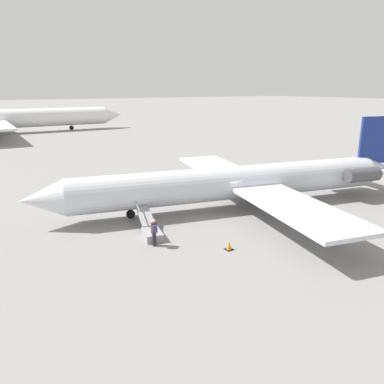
{
  "coord_description": "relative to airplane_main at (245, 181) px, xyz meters",
  "views": [
    {
      "loc": [
        18.56,
        22.86,
        9.49
      ],
      "look_at": [
        4.01,
        -0.08,
        1.86
      ],
      "focal_mm": 35.0,
      "sensor_mm": 36.0,
      "label": 1
    }
  ],
  "objects": [
    {
      "name": "boarding_stairs",
      "position": [
        9.48,
        1.75,
        -1.71
      ],
      "size": [
        1.89,
        4.14,
        1.73
      ],
      "rotation": [
        0.0,
        0.0,
        -1.8
      ],
      "color": "#99999E",
      "rests_on": "ground"
    },
    {
      "name": "traffic_cone_near_stairs",
      "position": [
        6.45,
        6.22,
        -1.85
      ],
      "size": [
        0.46,
        0.46,
        0.51
      ],
      "color": "black",
      "rests_on": "ground"
    },
    {
      "name": "airplane_main",
      "position": [
        0.0,
        0.0,
        0.0
      ],
      "size": [
        32.25,
        24.93,
        6.99
      ],
      "rotation": [
        0.0,
        0.0,
        -0.23
      ],
      "color": "silver",
      "rests_on": "ground"
    },
    {
      "name": "passenger",
      "position": [
        10.0,
        3.29,
        -1.08
      ],
      "size": [
        0.4,
        0.56,
        1.74
      ],
      "rotation": [
        0.0,
        0.0,
        -1.8
      ],
      "color": "#23232D",
      "rests_on": "ground"
    },
    {
      "name": "ground_plane",
      "position": [
        0.96,
        -0.23,
        -2.09
      ],
      "size": [
        600.0,
        600.0,
        0.0
      ],
      "primitive_type": "plane",
      "color": "gray"
    }
  ]
}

